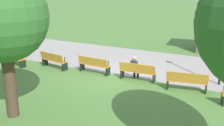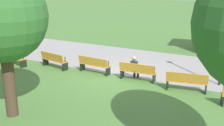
{
  "view_description": "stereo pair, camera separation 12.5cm",
  "coord_description": "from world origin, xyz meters",
  "px_view_note": "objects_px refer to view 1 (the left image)",
  "views": [
    {
      "loc": [
        5.97,
        -11.91,
        4.63
      ],
      "look_at": [
        0.0,
        -0.41,
        0.8
      ],
      "focal_mm": 44.54,
      "sensor_mm": 36.0,
      "label": 1
    },
    {
      "loc": [
        6.08,
        -11.85,
        4.63
      ],
      "look_at": [
        0.0,
        -0.41,
        0.8
      ],
      "focal_mm": 44.54,
      "sensor_mm": 36.0,
      "label": 2
    }
  ],
  "objects_px": {
    "bench_4": "(187,81)",
    "bench_3": "(137,71)",
    "bench_1": "(53,60)",
    "bench_0": "(14,57)",
    "kiosk": "(218,31)",
    "bench_2": "(94,64)",
    "person_seated": "(135,67)",
    "tree_3": "(3,18)"
  },
  "relations": [
    {
      "from": "bench_3",
      "to": "kiosk",
      "type": "bearing_deg",
      "value": 68.77
    },
    {
      "from": "bench_0",
      "to": "kiosk",
      "type": "height_order",
      "value": "kiosk"
    },
    {
      "from": "bench_2",
      "to": "bench_3",
      "type": "bearing_deg",
      "value": 3.33
    },
    {
      "from": "bench_1",
      "to": "bench_4",
      "type": "xyz_separation_m",
      "value": [
        7.28,
        0.0,
        0.0
      ]
    },
    {
      "from": "bench_1",
      "to": "bench_2",
      "type": "xyz_separation_m",
      "value": [
        2.42,
        0.28,
        0.0
      ]
    },
    {
      "from": "bench_4",
      "to": "person_seated",
      "type": "distance_m",
      "value": 2.67
    },
    {
      "from": "bench_4",
      "to": "bench_1",
      "type": "bearing_deg",
      "value": 170.0
    },
    {
      "from": "person_seated",
      "to": "tree_3",
      "type": "bearing_deg",
      "value": -116.17
    },
    {
      "from": "bench_4",
      "to": "kiosk",
      "type": "relative_size",
      "value": 0.55
    },
    {
      "from": "person_seated",
      "to": "kiosk",
      "type": "xyz_separation_m",
      "value": [
        2.77,
        7.78,
        0.79
      ]
    },
    {
      "from": "person_seated",
      "to": "bench_1",
      "type": "bearing_deg",
      "value": -178.27
    },
    {
      "from": "bench_2",
      "to": "kiosk",
      "type": "distance_m",
      "value": 9.41
    },
    {
      "from": "bench_0",
      "to": "bench_2",
      "type": "height_order",
      "value": "same"
    },
    {
      "from": "bench_0",
      "to": "bench_2",
      "type": "distance_m",
      "value": 4.86
    },
    {
      "from": "bench_4",
      "to": "kiosk",
      "type": "bearing_deg",
      "value": 79.05
    },
    {
      "from": "bench_0",
      "to": "bench_4",
      "type": "distance_m",
      "value": 9.66
    },
    {
      "from": "bench_3",
      "to": "person_seated",
      "type": "bearing_deg",
      "value": 144.68
    },
    {
      "from": "bench_3",
      "to": "tree_3",
      "type": "height_order",
      "value": "tree_3"
    },
    {
      "from": "bench_3",
      "to": "kiosk",
      "type": "xyz_separation_m",
      "value": [
        2.56,
        7.91,
        0.96
      ]
    },
    {
      "from": "bench_2",
      "to": "kiosk",
      "type": "xyz_separation_m",
      "value": [
        4.99,
        7.91,
        0.96
      ]
    },
    {
      "from": "bench_4",
      "to": "kiosk",
      "type": "distance_m",
      "value": 8.25
    },
    {
      "from": "bench_1",
      "to": "person_seated",
      "type": "xyz_separation_m",
      "value": [
        4.65,
        0.41,
        0.16
      ]
    },
    {
      "from": "bench_0",
      "to": "person_seated",
      "type": "xyz_separation_m",
      "value": [
        7.02,
        0.97,
        0.16
      ]
    },
    {
      "from": "bench_1",
      "to": "bench_4",
      "type": "relative_size",
      "value": 1.0
    },
    {
      "from": "kiosk",
      "to": "bench_1",
      "type": "bearing_deg",
      "value": -138.73
    },
    {
      "from": "tree_3",
      "to": "person_seated",
      "type": "bearing_deg",
      "value": 67.17
    },
    {
      "from": "bench_3",
      "to": "bench_4",
      "type": "bearing_deg",
      "value": -9.96
    },
    {
      "from": "tree_3",
      "to": "kiosk",
      "type": "relative_size",
      "value": 1.52
    },
    {
      "from": "bench_4",
      "to": "bench_3",
      "type": "bearing_deg",
      "value": 163.37
    },
    {
      "from": "person_seated",
      "to": "bench_0",
      "type": "bearing_deg",
      "value": -175.46
    },
    {
      "from": "bench_0",
      "to": "kiosk",
      "type": "xyz_separation_m",
      "value": [
        9.78,
        8.75,
        0.96
      ]
    },
    {
      "from": "bench_1",
      "to": "bench_3",
      "type": "xyz_separation_m",
      "value": [
        4.86,
        0.28,
        0.0
      ]
    },
    {
      "from": "bench_1",
      "to": "bench_4",
      "type": "distance_m",
      "value": 7.28
    },
    {
      "from": "bench_1",
      "to": "kiosk",
      "type": "relative_size",
      "value": 0.55
    },
    {
      "from": "bench_0",
      "to": "person_seated",
      "type": "height_order",
      "value": "person_seated"
    },
    {
      "from": "tree_3",
      "to": "bench_3",
      "type": "bearing_deg",
      "value": 64.84
    },
    {
      "from": "bench_3",
      "to": "bench_4",
      "type": "relative_size",
      "value": 0.98
    },
    {
      "from": "bench_2",
      "to": "bench_4",
      "type": "height_order",
      "value": "same"
    },
    {
      "from": "bench_3",
      "to": "tree_3",
      "type": "relative_size",
      "value": 0.35
    },
    {
      "from": "person_seated",
      "to": "tree_3",
      "type": "relative_size",
      "value": 0.24
    },
    {
      "from": "bench_0",
      "to": "bench_2",
      "type": "bearing_deg",
      "value": 26.61
    },
    {
      "from": "kiosk",
      "to": "person_seated",
      "type": "bearing_deg",
      "value": -116.15
    }
  ]
}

